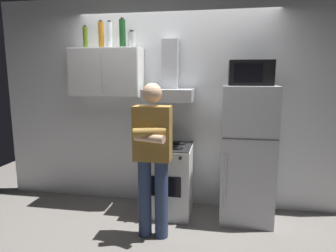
{
  "coord_description": "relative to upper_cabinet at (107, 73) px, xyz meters",
  "views": [
    {
      "loc": [
        0.56,
        -3.23,
        1.71
      ],
      "look_at": [
        0.0,
        0.0,
        1.15
      ],
      "focal_mm": 31.54,
      "sensor_mm": 36.0,
      "label": 1
    }
  ],
  "objects": [
    {
      "name": "ground_plane",
      "position": [
        0.85,
        -0.37,
        -1.75
      ],
      "size": [
        7.0,
        7.0,
        0.0
      ],
      "primitive_type": "plane",
      "color": "slate"
    },
    {
      "name": "bottle_liquor_amber",
      "position": [
        -0.05,
        -0.02,
        0.46
      ],
      "size": [
        0.07,
        0.07,
        0.33
      ],
      "color": "#B7721E",
      "rests_on": "upper_cabinet"
    },
    {
      "name": "bottle_vodka_clear",
      "position": [
        0.06,
        -0.01,
        0.46
      ],
      "size": [
        0.07,
        0.07,
        0.32
      ],
      "color": "silver",
      "rests_on": "upper_cabinet"
    },
    {
      "name": "upper_cabinet",
      "position": [
        0.0,
        0.0,
        0.0
      ],
      "size": [
        0.9,
        0.37,
        0.6
      ],
      "color": "silver"
    },
    {
      "name": "stove_oven",
      "position": [
        0.8,
        -0.13,
        -1.32
      ],
      "size": [
        0.6,
        0.62,
        0.87
      ],
      "color": "white",
      "rests_on": "ground_plane"
    },
    {
      "name": "bottle_canister_steel",
      "position": [
        0.33,
        0.01,
        0.4
      ],
      "size": [
        0.09,
        0.09,
        0.21
      ],
      "color": "#B2B5BA",
      "rests_on": "upper_cabinet"
    },
    {
      "name": "microwave",
      "position": [
        1.75,
        -0.11,
        -0.01
      ],
      "size": [
        0.48,
        0.37,
        0.28
      ],
      "color": "black",
      "rests_on": "refrigerator"
    },
    {
      "name": "bottle_wine_green",
      "position": [
        0.21,
        0.01,
        0.47
      ],
      "size": [
        0.08,
        0.08,
        0.36
      ],
      "color": "#19471E",
      "rests_on": "upper_cabinet"
    },
    {
      "name": "person_standing",
      "position": [
        0.75,
        -0.73,
        -0.85
      ],
      "size": [
        0.38,
        0.33,
        1.64
      ],
      "color": "navy",
      "rests_on": "ground_plane"
    },
    {
      "name": "range_hood",
      "position": [
        0.8,
        0.0,
        -0.15
      ],
      "size": [
        0.6,
        0.44,
        0.75
      ],
      "color": "#B7BABF"
    },
    {
      "name": "refrigerator",
      "position": [
        1.75,
        -0.12,
        -0.95
      ],
      "size": [
        0.6,
        0.62,
        1.6
      ],
      "color": "silver",
      "rests_on": "ground_plane"
    },
    {
      "name": "back_wall_tiled",
      "position": [
        0.85,
        0.23,
        -0.4
      ],
      "size": [
        4.8,
        0.1,
        2.7
      ],
      "primitive_type": "cube",
      "color": "white",
      "rests_on": "ground_plane"
    },
    {
      "name": "bottle_olive_oil",
      "position": [
        -0.26,
        -0.02,
        0.43
      ],
      "size": [
        0.06,
        0.06,
        0.28
      ],
      "color": "#4C6B19",
      "rests_on": "upper_cabinet"
    }
  ]
}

